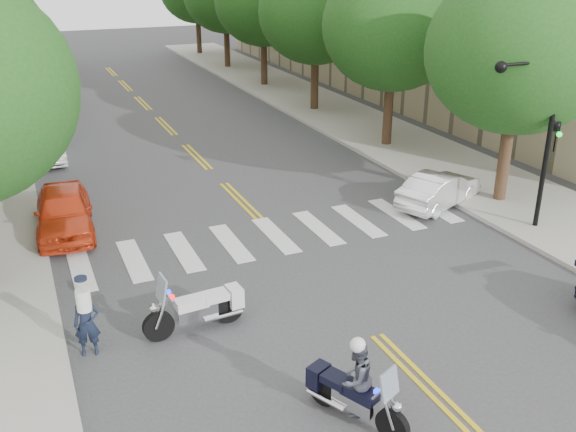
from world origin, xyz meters
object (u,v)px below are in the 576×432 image
motorcycle_police (353,383)px  motorcycle_parked (203,308)px  convertible (439,189)px  officer_standing (87,324)px

motorcycle_police → motorcycle_parked: bearing=-93.4°
motorcycle_parked → convertible: 11.24m
motorcycle_police → convertible: bearing=-158.7°
motorcycle_police → officer_standing: 6.30m
motorcycle_police → motorcycle_parked: size_ratio=0.86×
officer_standing → motorcycle_parked: bearing=11.3°
motorcycle_police → officer_standing: size_ratio=1.38×
motorcycle_parked → officer_standing: motorcycle_parked is taller
motorcycle_police → motorcycle_parked: 4.76m
officer_standing → convertible: bearing=30.5°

